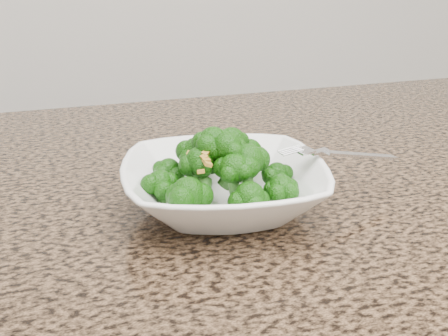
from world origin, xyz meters
name	(u,v)px	position (x,y,z in m)	size (l,w,h in m)	color
granite_counter	(306,205)	(0.00, 0.30, 0.89)	(1.64, 1.04, 0.03)	brown
bowl	(224,186)	(-0.11, 0.29, 0.93)	(0.23, 0.23, 0.06)	white
broccoli_pile	(224,136)	(-0.11, 0.29, 0.99)	(0.20, 0.20, 0.06)	#165509
garlic_topping	(224,106)	(-0.11, 0.29, 1.02)	(0.12, 0.12, 0.01)	gold
fork	(322,151)	(0.00, 0.28, 0.96)	(0.17, 0.03, 0.01)	silver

